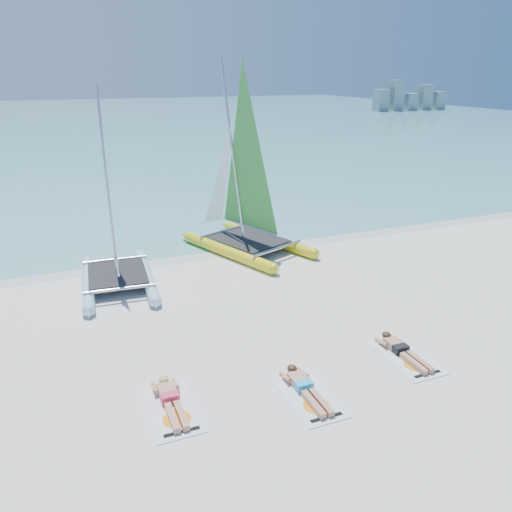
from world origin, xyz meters
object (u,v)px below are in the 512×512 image
(sunbather_a, at_px, (170,399))
(towel_b, at_px, (309,396))
(catamaran_blue, at_px, (112,228))
(sunbather_b, at_px, (305,387))
(sunbather_c, at_px, (402,350))
(catamaran_yellow, at_px, (239,190))
(towel_c, at_px, (406,358))
(towel_a, at_px, (173,409))

(sunbather_a, relative_size, towel_b, 0.93)
(catamaran_blue, relative_size, towel_b, 3.39)
(sunbather_b, bearing_deg, towel_b, -90.00)
(towel_b, bearing_deg, sunbather_c, 13.00)
(catamaran_yellow, height_order, sunbather_c, catamaran_yellow)
(towel_b, distance_m, towel_c, 2.90)
(catamaran_yellow, bearing_deg, towel_b, -123.15)
(towel_b, height_order, sunbather_c, sunbather_c)
(catamaran_blue, height_order, sunbather_b, catamaran_blue)
(towel_b, distance_m, sunbather_c, 2.93)
(towel_a, bearing_deg, sunbather_c, 0.04)
(towel_a, xyz_separation_m, towel_b, (2.75, -0.66, 0.00))
(towel_c, bearing_deg, catamaran_yellow, 95.89)
(catamaran_blue, xyz_separation_m, towel_b, (2.92, -7.63, -1.86))
(sunbather_c, bearing_deg, catamaran_blue, 129.67)
(sunbather_a, height_order, sunbather_c, same)
(catamaran_yellow, distance_m, towel_a, 10.24)
(towel_a, bearing_deg, catamaran_yellow, 62.12)
(sunbather_a, relative_size, sunbather_c, 1.00)
(catamaran_yellow, distance_m, sunbather_b, 9.73)
(catamaran_yellow, xyz_separation_m, sunbather_c, (0.93, -8.83, -2.15))
(catamaran_yellow, height_order, towel_b, catamaran_yellow)
(catamaran_yellow, height_order, towel_a, catamaran_yellow)
(towel_c, bearing_deg, sunbather_a, 176.12)
(towel_b, bearing_deg, towel_a, 166.57)
(towel_a, xyz_separation_m, sunbather_b, (2.75, -0.46, 0.11))
(sunbather_a, bearing_deg, sunbather_c, -1.92)
(sunbather_b, bearing_deg, catamaran_blue, 111.44)
(catamaran_yellow, relative_size, towel_a, 3.89)
(towel_a, relative_size, towel_b, 1.00)
(catamaran_blue, xyz_separation_m, sunbather_a, (0.17, -6.78, -1.75))
(sunbather_b, bearing_deg, sunbather_a, 166.57)
(sunbather_a, distance_m, sunbather_c, 5.61)
(towel_a, bearing_deg, sunbather_b, -9.59)
(catamaran_blue, bearing_deg, towel_b, -65.33)
(sunbather_a, relative_size, sunbather_b, 1.00)
(sunbather_c, bearing_deg, sunbather_b, -170.70)
(sunbather_a, relative_size, towel_c, 0.93)
(catamaran_yellow, relative_size, sunbather_b, 4.17)
(sunbather_a, bearing_deg, towel_a, -90.00)
(towel_a, bearing_deg, sunbather_a, 90.00)
(catamaran_blue, height_order, towel_a, catamaran_blue)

